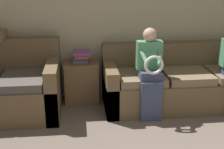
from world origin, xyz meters
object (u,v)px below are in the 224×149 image
at_px(couch_main, 183,83).
at_px(book_stack, 81,57).
at_px(child_left_seated, 150,70).
at_px(side_shelf, 82,81).
at_px(couch_side, 3,89).

xyz_separation_m(couch_main, book_stack, (-1.45, 0.26, 0.37)).
distance_m(child_left_seated, side_shelf, 1.12).
height_order(couch_side, book_stack, couch_side).
bearing_deg(book_stack, side_shelf, -178.51).
relative_size(child_left_seated, side_shelf, 1.97).
relative_size(couch_main, couch_side, 1.51).
bearing_deg(couch_main, child_left_seated, -148.56).
bearing_deg(side_shelf, child_left_seated, -35.14).
relative_size(couch_main, child_left_seated, 1.94).
bearing_deg(book_stack, couch_side, -164.10).
bearing_deg(book_stack, couch_main, -10.35).
height_order(couch_main, book_stack, couch_main).
bearing_deg(couch_side, side_shelf, 15.92).
distance_m(couch_side, book_stack, 1.15).
bearing_deg(child_left_seated, couch_main, 31.44).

